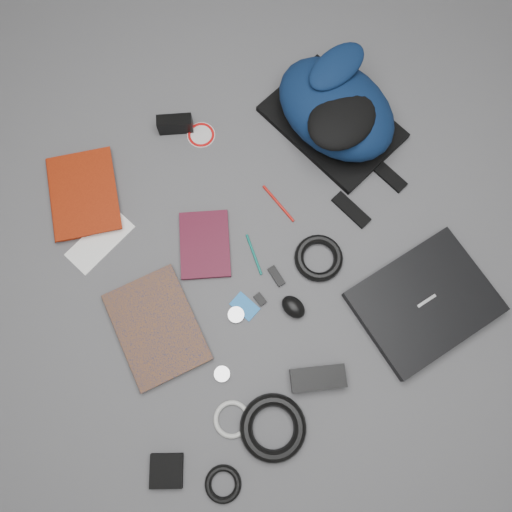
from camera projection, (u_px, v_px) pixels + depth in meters
name	position (u px, v px, depth m)	size (l,w,h in m)	color
ground	(256.00, 258.00, 1.44)	(4.00, 4.00, 0.00)	#4F4F51
backpack	(336.00, 109.00, 1.46)	(0.29, 0.43, 0.18)	#071633
laptop	(424.00, 302.00, 1.38)	(0.36, 0.28, 0.04)	black
textbook_red	(50.00, 201.00, 1.46)	(0.20, 0.26, 0.03)	maroon
comic_book	(121.00, 344.00, 1.36)	(0.21, 0.29, 0.02)	#9D530B
envelope	(100.00, 241.00, 1.45)	(0.20, 0.09, 0.00)	white
dvd_case	(205.00, 245.00, 1.44)	(0.14, 0.20, 0.02)	#3E0B1A
compact_camera	(175.00, 124.00, 1.51)	(0.10, 0.04, 0.06)	black
sticker_disc	(201.00, 135.00, 1.53)	(0.09, 0.09, 0.00)	silver
pen_teal	(254.00, 254.00, 1.43)	(0.01, 0.01, 0.13)	#0B6658
pen_red	(278.00, 203.00, 1.47)	(0.01, 0.01, 0.14)	#B8140E
id_badge	(245.00, 306.00, 1.40)	(0.05, 0.07, 0.00)	#1869B8
usb_black	(276.00, 276.00, 1.42)	(0.02, 0.06, 0.01)	black
key_fob	(260.00, 299.00, 1.40)	(0.02, 0.03, 0.01)	black
mouse	(293.00, 307.00, 1.38)	(0.05, 0.07, 0.04)	black
headphone_left	(222.00, 374.00, 1.35)	(0.04, 0.04, 0.01)	silver
headphone_right	(236.00, 315.00, 1.39)	(0.05, 0.05, 0.01)	silver
cable_coil	(319.00, 258.00, 1.42)	(0.14, 0.14, 0.03)	black
power_brick	(318.00, 378.00, 1.33)	(0.15, 0.06, 0.04)	black
power_cord_coil	(273.00, 428.00, 1.30)	(0.18, 0.18, 0.03)	black
pouch	(167.00, 471.00, 1.28)	(0.08, 0.08, 0.02)	black
earbud_coil	(223.00, 484.00, 1.27)	(0.09, 0.09, 0.02)	black
white_cable_coil	(232.00, 419.00, 1.32)	(0.10, 0.10, 0.01)	beige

